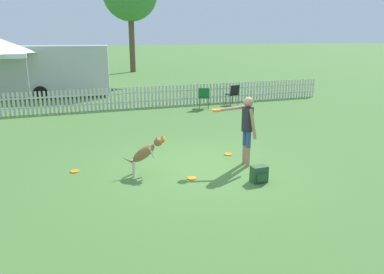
{
  "coord_description": "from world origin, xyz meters",
  "views": [
    {
      "loc": [
        -3.29,
        -8.04,
        3.1
      ],
      "look_at": [
        -0.43,
        -0.13,
        0.81
      ],
      "focal_mm": 35.0,
      "sensor_mm": 36.0,
      "label": 1
    }
  ],
  "objects_px": {
    "leaping_dog": "(146,152)",
    "folding_chair_blue_left": "(204,96)",
    "frisbee_midfield": "(192,178)",
    "handler_person": "(246,123)",
    "frisbee_near_handler": "(75,171)",
    "backpack_on_grass": "(259,174)",
    "equipment_trailer": "(56,70)",
    "frisbee_near_dog": "(228,154)",
    "folding_chair_center": "(233,93)"
  },
  "relations": [
    {
      "from": "leaping_dog",
      "to": "folding_chair_blue_left",
      "type": "height_order",
      "value": "folding_chair_blue_left"
    },
    {
      "from": "leaping_dog",
      "to": "frisbee_midfield",
      "type": "bearing_deg",
      "value": 59.11
    },
    {
      "from": "folding_chair_blue_left",
      "to": "handler_person",
      "type": "bearing_deg",
      "value": 98.01
    },
    {
      "from": "frisbee_near_handler",
      "to": "frisbee_midfield",
      "type": "bearing_deg",
      "value": -28.9
    },
    {
      "from": "handler_person",
      "to": "backpack_on_grass",
      "type": "bearing_deg",
      "value": 173.06
    },
    {
      "from": "handler_person",
      "to": "frisbee_midfield",
      "type": "height_order",
      "value": "handler_person"
    },
    {
      "from": "leaping_dog",
      "to": "equipment_trailer",
      "type": "relative_size",
      "value": 0.16
    },
    {
      "from": "leaping_dog",
      "to": "folding_chair_blue_left",
      "type": "distance_m",
      "value": 8.2
    },
    {
      "from": "frisbee_near_dog",
      "to": "frisbee_midfield",
      "type": "bearing_deg",
      "value": -139.16
    },
    {
      "from": "handler_person",
      "to": "folding_chair_center",
      "type": "distance_m",
      "value": 8.22
    },
    {
      "from": "handler_person",
      "to": "leaping_dog",
      "type": "distance_m",
      "value": 2.5
    },
    {
      "from": "frisbee_near_handler",
      "to": "equipment_trailer",
      "type": "bearing_deg",
      "value": 90.88
    },
    {
      "from": "leaping_dog",
      "to": "frisbee_near_handler",
      "type": "distance_m",
      "value": 1.79
    },
    {
      "from": "frisbee_near_dog",
      "to": "folding_chair_center",
      "type": "xyz_separation_m",
      "value": [
        3.36,
        6.64,
        0.55
      ]
    },
    {
      "from": "frisbee_midfield",
      "to": "leaping_dog",
      "type": "bearing_deg",
      "value": 144.41
    },
    {
      "from": "leaping_dog",
      "to": "equipment_trailer",
      "type": "bearing_deg",
      "value": -167.62
    },
    {
      "from": "frisbee_near_handler",
      "to": "handler_person",
      "type": "bearing_deg",
      "value": -12.81
    },
    {
      "from": "equipment_trailer",
      "to": "folding_chair_blue_left",
      "type": "bearing_deg",
      "value": -36.56
    },
    {
      "from": "leaping_dog",
      "to": "frisbee_midfield",
      "type": "height_order",
      "value": "leaping_dog"
    },
    {
      "from": "frisbee_near_dog",
      "to": "backpack_on_grass",
      "type": "xyz_separation_m",
      "value": [
        -0.19,
        -1.98,
        0.17
      ]
    },
    {
      "from": "leaping_dog",
      "to": "folding_chair_center",
      "type": "relative_size",
      "value": 1.09
    },
    {
      "from": "leaping_dog",
      "to": "handler_person",
      "type": "bearing_deg",
      "value": 90.14
    },
    {
      "from": "folding_chair_blue_left",
      "to": "frisbee_near_dog",
      "type": "bearing_deg",
      "value": 95.89
    },
    {
      "from": "frisbee_near_handler",
      "to": "equipment_trailer",
      "type": "xyz_separation_m",
      "value": [
        -0.19,
        12.2,
        1.35
      ]
    },
    {
      "from": "leaping_dog",
      "to": "backpack_on_grass",
      "type": "xyz_separation_m",
      "value": [
        2.21,
        -1.31,
        -0.36
      ]
    },
    {
      "from": "frisbee_midfield",
      "to": "backpack_on_grass",
      "type": "xyz_separation_m",
      "value": [
        1.32,
        -0.67,
        0.17
      ]
    },
    {
      "from": "frisbee_midfield",
      "to": "backpack_on_grass",
      "type": "relative_size",
      "value": 0.6
    },
    {
      "from": "handler_person",
      "to": "backpack_on_grass",
      "type": "height_order",
      "value": "handler_person"
    },
    {
      "from": "frisbee_near_handler",
      "to": "backpack_on_grass",
      "type": "xyz_separation_m",
      "value": [
        3.76,
        -2.02,
        0.17
      ]
    },
    {
      "from": "frisbee_midfield",
      "to": "backpack_on_grass",
      "type": "bearing_deg",
      "value": -26.94
    },
    {
      "from": "leaping_dog",
      "to": "frisbee_near_handler",
      "type": "relative_size",
      "value": 4.73
    },
    {
      "from": "handler_person",
      "to": "folding_chair_center",
      "type": "height_order",
      "value": "handler_person"
    },
    {
      "from": "frisbee_near_handler",
      "to": "equipment_trailer",
      "type": "relative_size",
      "value": 0.03
    },
    {
      "from": "frisbee_near_handler",
      "to": "frisbee_midfield",
      "type": "xyz_separation_m",
      "value": [
        2.44,
        -1.35,
        0.0
      ]
    },
    {
      "from": "frisbee_near_handler",
      "to": "backpack_on_grass",
      "type": "bearing_deg",
      "value": -28.22
    },
    {
      "from": "handler_person",
      "to": "frisbee_near_dog",
      "type": "height_order",
      "value": "handler_person"
    },
    {
      "from": "backpack_on_grass",
      "to": "folding_chair_blue_left",
      "type": "distance_m",
      "value": 8.59
    },
    {
      "from": "folding_chair_blue_left",
      "to": "backpack_on_grass",
      "type": "bearing_deg",
      "value": 98.3
    },
    {
      "from": "handler_person",
      "to": "frisbee_midfield",
      "type": "relative_size",
      "value": 7.87
    },
    {
      "from": "backpack_on_grass",
      "to": "folding_chair_blue_left",
      "type": "height_order",
      "value": "folding_chair_blue_left"
    },
    {
      "from": "handler_person",
      "to": "equipment_trailer",
      "type": "height_order",
      "value": "equipment_trailer"
    },
    {
      "from": "frisbee_midfield",
      "to": "equipment_trailer",
      "type": "relative_size",
      "value": 0.03
    },
    {
      "from": "frisbee_midfield",
      "to": "handler_person",
      "type": "bearing_deg",
      "value": 15.86
    },
    {
      "from": "frisbee_near_handler",
      "to": "folding_chair_blue_left",
      "type": "relative_size",
      "value": 0.24
    },
    {
      "from": "backpack_on_grass",
      "to": "folding_chair_center",
      "type": "bearing_deg",
      "value": 67.58
    },
    {
      "from": "folding_chair_blue_left",
      "to": "equipment_trailer",
      "type": "distance_m",
      "value": 8.4
    },
    {
      "from": "leaping_dog",
      "to": "equipment_trailer",
      "type": "xyz_separation_m",
      "value": [
        -1.74,
        12.91,
        0.83
      ]
    },
    {
      "from": "frisbee_near_dog",
      "to": "frisbee_midfield",
      "type": "height_order",
      "value": "same"
    },
    {
      "from": "handler_person",
      "to": "folding_chair_blue_left",
      "type": "height_order",
      "value": "handler_person"
    },
    {
      "from": "leaping_dog",
      "to": "frisbee_near_dog",
      "type": "height_order",
      "value": "leaping_dog"
    }
  ]
}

